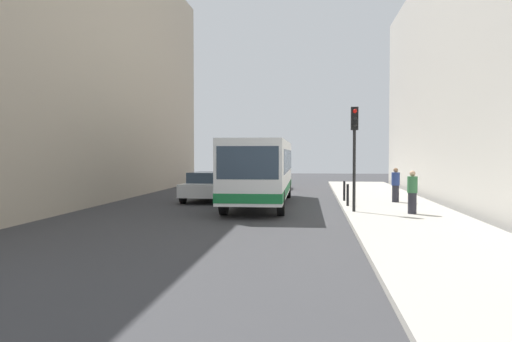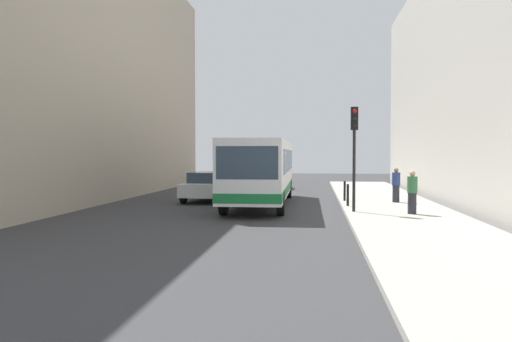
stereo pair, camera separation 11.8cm
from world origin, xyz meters
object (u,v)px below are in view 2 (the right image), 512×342
object	(u,v)px
traffic_light	(354,139)
pedestrian_mid_sidewalk	(396,185)
bollard_mid	(345,191)
bollard_near	(348,195)
car_behind_bus	(272,177)
pedestrian_near_signal	(412,192)
car_beside_bus	(208,186)
bus	(262,168)

from	to	relation	value
traffic_light	pedestrian_mid_sidewalk	size ratio (longest dim) A/B	2.55
bollard_mid	bollard_near	bearing A→B (deg)	-90.00
bollard_near	traffic_light	bearing A→B (deg)	-87.28
car_behind_bus	bollard_near	world-z (taller)	car_behind_bus
traffic_light	pedestrian_near_signal	xyz separation A→B (m)	(2.13, -0.49, -2.04)
car_beside_bus	bollard_mid	xyz separation A→B (m)	(6.87, -0.72, -0.16)
pedestrian_near_signal	pedestrian_mid_sidewalk	size ratio (longest dim) A/B	1.02
car_beside_bus	pedestrian_near_signal	world-z (taller)	pedestrian_near_signal
bus	bollard_near	size ratio (longest dim) A/B	11.64
car_beside_bus	pedestrian_mid_sidewalk	xyz separation A→B (m)	(9.21, -1.14, 0.17)
traffic_light	bollard_mid	size ratio (longest dim) A/B	4.32
bus	car_beside_bus	world-z (taller)	bus
pedestrian_mid_sidewalk	pedestrian_near_signal	bearing A→B (deg)	-81.44
car_behind_bus	pedestrian_near_signal	size ratio (longest dim) A/B	2.73
car_beside_bus	pedestrian_mid_sidewalk	bearing A→B (deg)	176.67
car_behind_bus	bollard_mid	size ratio (longest dim) A/B	4.70
bus	bollard_mid	world-z (taller)	bus
bus	bollard_mid	distance (m)	4.20
bollard_mid	car_behind_bus	bearing A→B (deg)	113.26
car_beside_bus	bus	bearing A→B (deg)	153.82
bollard_near	pedestrian_near_signal	bearing A→B (deg)	-49.36
pedestrian_near_signal	traffic_light	bearing A→B (deg)	178.98
traffic_light	bollard_near	xyz separation A→B (m)	(-0.10, 2.10, -2.38)
car_beside_bus	traffic_light	size ratio (longest dim) A/B	1.10
pedestrian_near_signal	pedestrian_mid_sidewalk	distance (m)	4.56
car_behind_bus	traffic_light	xyz separation A→B (m)	(4.49, -14.71, 2.22)
bollard_mid	pedestrian_mid_sidewalk	bearing A→B (deg)	-10.14
bus	bollard_near	distance (m)	4.32
bus	car_beside_bus	distance (m)	3.51
pedestrian_near_signal	car_behind_bus	bearing A→B (deg)	125.54
bollard_near	pedestrian_near_signal	xyz separation A→B (m)	(2.23, -2.60, 0.34)
bollard_near	car_beside_bus	bearing A→B (deg)	155.68
car_behind_bus	pedestrian_mid_sidewalk	distance (m)	12.60
pedestrian_near_signal	pedestrian_mid_sidewalk	world-z (taller)	pedestrian_near_signal
pedestrian_mid_sidewalk	bus	bearing A→B (deg)	-164.93
car_behind_bus	pedestrian_near_signal	world-z (taller)	pedestrian_near_signal
car_behind_bus	pedestrian_mid_sidewalk	world-z (taller)	pedestrian_mid_sidewalk
bus	traffic_light	size ratio (longest dim) A/B	2.70
car_beside_bus	car_behind_bus	bearing A→B (deg)	-100.88
car_behind_bus	traffic_light	size ratio (longest dim) A/B	1.09
bollard_mid	pedestrian_near_signal	distance (m)	5.47
car_beside_bus	bollard_mid	bearing A→B (deg)	177.74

